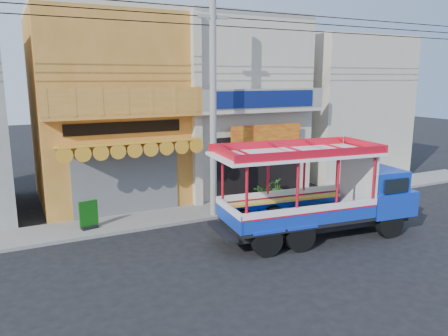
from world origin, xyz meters
name	(u,v)px	position (x,y,z in m)	size (l,w,h in m)	color
ground	(281,240)	(0.00, 0.00, 0.00)	(90.00, 90.00, 0.00)	black
sidewalk	(228,208)	(0.00, 4.00, 0.06)	(30.00, 2.00, 0.12)	slate
shophouse_left	(107,108)	(-4.00, 7.96, 4.11)	(6.00, 7.50, 8.24)	#AE7626
shophouse_right	(227,105)	(2.00, 7.96, 4.11)	(6.00, 6.75, 8.24)	beige
party_pilaster	(197,113)	(-1.00, 4.85, 4.00)	(0.35, 0.30, 8.00)	beige
filler_building_right	(335,107)	(9.00, 8.00, 3.80)	(6.00, 6.00, 7.60)	beige
utility_pole	(217,89)	(-0.85, 3.30, 5.03)	(28.00, 0.26, 9.00)	gray
songthaew_truck	(330,191)	(1.72, -0.33, 1.59)	(7.25, 3.01, 3.29)	black
green_sign	(89,217)	(-5.71, 3.79, 0.55)	(0.67, 0.41, 1.03)	black
potted_plant_a	(263,192)	(1.56, 3.75, 0.60)	(0.87, 0.75, 0.96)	#215618
potted_plant_c	(277,187)	(2.74, 4.42, 0.54)	(0.47, 0.47, 0.84)	#215618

